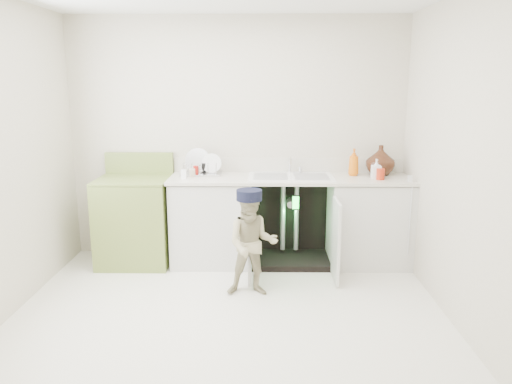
% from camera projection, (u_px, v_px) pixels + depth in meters
% --- Properties ---
extents(ground, '(3.50, 3.50, 0.00)m').
position_uv_depth(ground, '(229.00, 314.00, 4.04)').
color(ground, silver).
rests_on(ground, ground).
extents(room_shell, '(6.00, 5.50, 1.26)m').
position_uv_depth(room_shell, '(227.00, 161.00, 3.77)').
color(room_shell, beige).
rests_on(room_shell, ground).
extents(counter_run, '(2.44, 1.02, 1.21)m').
position_uv_depth(counter_run, '(292.00, 218.00, 5.11)').
color(counter_run, silver).
rests_on(counter_run, ground).
extents(avocado_stove, '(0.71, 0.65, 1.11)m').
position_uv_depth(avocado_stove, '(135.00, 219.00, 5.11)').
color(avocado_stove, olive).
rests_on(avocado_stove, ground).
extents(repair_worker, '(0.67, 0.66, 0.94)m').
position_uv_depth(repair_worker, '(252.00, 243.00, 4.32)').
color(repair_worker, tan).
rests_on(repair_worker, ground).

